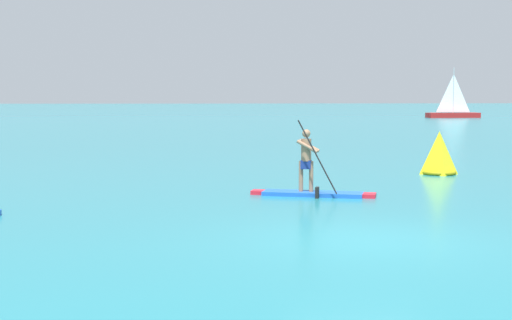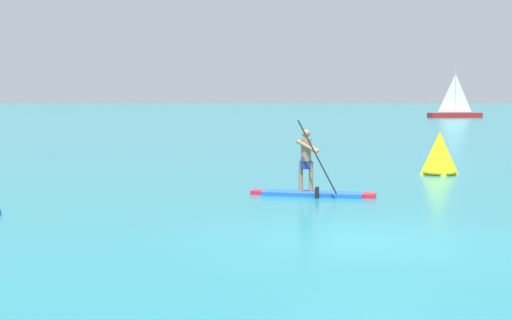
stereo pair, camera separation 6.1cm
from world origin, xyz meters
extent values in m
plane|color=#1E727F|center=(0.00, 0.00, 0.00)|extent=(440.00, 440.00, 0.00)
cube|color=blue|center=(-0.04, 5.75, 0.05)|extent=(2.64, 1.39, 0.10)
cube|color=red|center=(1.34, 5.33, 0.05)|extent=(0.44, 0.54, 0.10)
cube|color=red|center=(-1.41, 6.18, 0.05)|extent=(0.42, 0.48, 0.10)
cylinder|color=#997051|center=(-0.08, 5.77, 0.49)|extent=(0.11, 0.11, 0.79)
cylinder|color=#997051|center=(-0.33, 5.85, 0.49)|extent=(0.11, 0.11, 0.79)
cube|color=navy|center=(-0.21, 5.81, 0.80)|extent=(0.31, 0.29, 0.22)
cylinder|color=#997051|center=(-0.21, 5.81, 1.17)|extent=(0.26, 0.26, 0.57)
sphere|color=#997051|center=(-0.21, 5.81, 1.59)|extent=(0.21, 0.21, 0.21)
cylinder|color=#997051|center=(-0.12, 5.94, 1.27)|extent=(0.55, 0.27, 0.36)
cylinder|color=#997051|center=(-0.21, 5.65, 1.27)|extent=(0.55, 0.27, 0.36)
cylinder|color=black|center=(0.00, 5.29, 1.03)|extent=(0.97, 0.34, 1.84)
cube|color=black|center=(0.00, 5.29, 0.12)|extent=(0.14, 0.21, 0.32)
pyramid|color=yellow|center=(4.83, 10.60, 0.70)|extent=(0.94, 0.94, 1.40)
torus|color=olive|center=(4.83, 10.60, 0.06)|extent=(1.11, 1.11, 0.12)
cube|color=#A51E1E|center=(25.93, 70.40, 0.29)|extent=(6.10, 2.15, 0.57)
cylinder|color=#B2B2B7|center=(25.93, 70.40, 3.14)|extent=(0.12, 0.12, 5.15)
pyramid|color=white|center=(25.93, 70.40, 2.84)|extent=(2.69, 0.40, 4.34)
camera|label=1|loc=(-2.88, -12.94, 2.56)|focal=52.13mm
camera|label=2|loc=(-2.82, -12.94, 2.56)|focal=52.13mm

